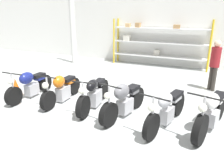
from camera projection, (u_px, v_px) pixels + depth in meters
name	position (u px, v px, depth m)	size (l,w,h in m)	color
ground_plane	(106.00, 112.00, 6.10)	(30.00, 30.00, 0.00)	#B2B7B7
back_wall	(161.00, 29.00, 11.01)	(30.00, 0.08, 3.60)	white
shelving_rack	(157.00, 42.00, 10.91)	(4.78, 0.63, 2.32)	gold
support_pillar	(73.00, 29.00, 11.33)	(0.28, 0.28, 3.60)	silver
motorcycle_blue	(30.00, 85.00, 7.00)	(0.73, 1.98, 0.99)	black
motorcycle_orange	(62.00, 89.00, 6.69)	(0.56, 1.94, 0.98)	black
motorcycle_black	(94.00, 94.00, 6.28)	(0.63, 2.08, 0.98)	black
motorcycle_grey	(124.00, 100.00, 5.72)	(0.70, 1.97, 1.04)	black
motorcycle_silver	(167.00, 109.00, 5.21)	(0.80, 2.11, 1.00)	black
motorcycle_white	(212.00, 112.00, 5.01)	(0.88, 2.11, 1.08)	black
person_browsing	(215.00, 61.00, 7.46)	(0.45, 0.45, 1.76)	#38332D
traffic_cone	(16.00, 86.00, 7.35)	(0.32, 0.32, 0.55)	orange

